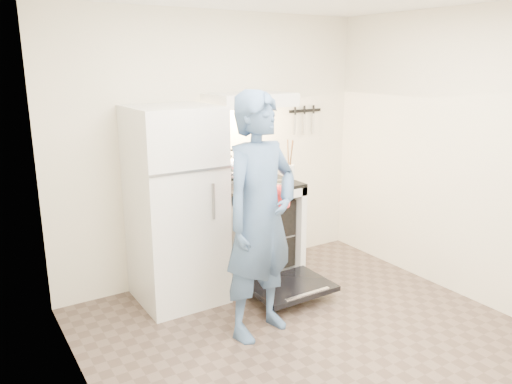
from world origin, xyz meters
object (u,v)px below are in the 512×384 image
(stove_body, at_px, (254,232))
(dutch_oven, at_px, (273,198))
(refrigerator, at_px, (176,206))
(tea_kettle, at_px, (230,165))
(person, at_px, (260,218))

(stove_body, xyz_separation_m, dutch_oven, (-0.24, -0.68, 0.53))
(refrigerator, height_order, tea_kettle, refrigerator)
(tea_kettle, bearing_deg, refrigerator, -161.56)
(person, bearing_deg, stove_body, 47.19)
(stove_body, relative_size, tea_kettle, 3.11)
(person, height_order, dutch_oven, person)
(stove_body, relative_size, person, 0.49)
(tea_kettle, bearing_deg, person, -108.38)
(refrigerator, relative_size, stove_body, 1.85)
(stove_body, distance_m, person, 1.13)
(stove_body, bearing_deg, person, -119.49)
(refrigerator, height_order, person, person)
(refrigerator, distance_m, dutch_oven, 0.88)
(person, xyz_separation_m, dutch_oven, (0.26, 0.22, 0.06))
(stove_body, bearing_deg, refrigerator, -178.23)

